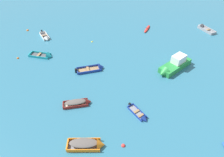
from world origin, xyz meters
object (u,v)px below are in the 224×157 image
kayak_red_back_row_center (147,29)px  mooring_buoy_between_boats_right (123,146)px  mooring_buoy_outer_edge (18,58)px  mooring_buoy_midfield (28,31)px  rowboat_orange_near_camera (90,144)px  rowboat_maroon_outer_left (80,102)px  rowboat_white_near_right (46,38)px  rowboat_turquoise_far_right (46,56)px  rowboat_deep_blue_distant_center (96,68)px  rowboat_deep_blue_back_row_right (141,116)px  motor_launch_green_far_back (174,66)px  mooring_buoy_between_boats_left (92,42)px  rowboat_grey_outer_right (203,28)px

kayak_red_back_row_center → mooring_buoy_between_boats_right: (-3.73, -26.23, -0.16)m
mooring_buoy_outer_edge → mooring_buoy_midfield: bearing=103.7°
rowboat_orange_near_camera → mooring_buoy_between_boats_right: 3.38m
mooring_buoy_midfield → rowboat_maroon_outer_left: bearing=-52.3°
rowboat_white_near_right → rowboat_turquoise_far_right: bearing=-70.7°
rowboat_deep_blue_distant_center → mooring_buoy_midfield: rowboat_deep_blue_distant_center is taller
rowboat_deep_blue_distant_center → mooring_buoy_between_boats_right: bearing=-69.9°
rowboat_deep_blue_back_row_right → motor_launch_green_far_back: motor_launch_green_far_back is taller
motor_launch_green_far_back → mooring_buoy_outer_edge: (-24.44, 0.86, -0.64)m
motor_launch_green_far_back → mooring_buoy_between_boats_left: size_ratio=17.58×
mooring_buoy_outer_edge → mooring_buoy_midfield: size_ratio=0.88×
rowboat_grey_outer_right → mooring_buoy_between_boats_right: size_ratio=9.99×
rowboat_turquoise_far_right → rowboat_grey_outer_right: 30.62m
kayak_red_back_row_center → mooring_buoy_between_boats_left: kayak_red_back_row_center is taller
rowboat_white_near_right → mooring_buoy_between_boats_right: 25.88m
kayak_red_back_row_center → rowboat_maroon_outer_left: 22.90m
rowboat_deep_blue_back_row_right → kayak_red_back_row_center: (1.81, 22.38, 0.03)m
rowboat_deep_blue_back_row_right → rowboat_maroon_outer_left: size_ratio=0.79×
rowboat_grey_outer_right → mooring_buoy_outer_edge: (-32.39, -13.23, -0.22)m
rowboat_grey_outer_right → rowboat_maroon_outer_left: bearing=-132.5°
rowboat_turquoise_far_right → mooring_buoy_between_boats_right: 19.98m
rowboat_grey_outer_right → rowboat_orange_near_camera: bearing=-123.2°
rowboat_turquoise_far_right → rowboat_orange_near_camera: 18.22m
rowboat_grey_outer_right → rowboat_turquoise_far_right: bearing=-156.0°
rowboat_orange_near_camera → rowboat_maroon_outer_left: (-2.15, 5.59, -0.05)m
rowboat_maroon_outer_left → mooring_buoy_midfield: size_ratio=8.24×
rowboat_orange_near_camera → rowboat_maroon_outer_left: 5.99m
mooring_buoy_between_boats_right → rowboat_turquoise_far_right: bearing=131.0°
motor_launch_green_far_back → rowboat_deep_blue_distant_center: size_ratio=1.30×
rowboat_maroon_outer_left → rowboat_deep_blue_distant_center: bearing=82.6°
rowboat_grey_outer_right → rowboat_deep_blue_distant_center: size_ratio=0.96×
rowboat_deep_blue_back_row_right → mooring_buoy_between_boats_left: 18.61m
rowboat_maroon_outer_left → mooring_buoy_outer_edge: rowboat_maroon_outer_left is taller
rowboat_grey_outer_right → rowboat_deep_blue_distant_center: 24.58m
rowboat_deep_blue_back_row_right → mooring_buoy_between_boats_right: 4.30m
mooring_buoy_outer_edge → rowboat_orange_near_camera: bearing=-45.8°
mooring_buoy_midfield → mooring_buoy_between_boats_left: bearing=-14.2°
kayak_red_back_row_center → mooring_buoy_between_boats_left: bearing=-150.5°
rowboat_turquoise_far_right → mooring_buoy_midfield: size_ratio=9.27×
rowboat_deep_blue_distant_center → mooring_buoy_midfield: size_ratio=9.96×
motor_launch_green_far_back → rowboat_maroon_outer_left: 14.85m
rowboat_maroon_outer_left → mooring_buoy_midfield: (-14.36, 18.59, -0.30)m
kayak_red_back_row_center → motor_launch_green_far_back: 13.21m
rowboat_deep_blue_back_row_right → rowboat_maroon_outer_left: 7.56m
kayak_red_back_row_center → mooring_buoy_between_boats_right: kayak_red_back_row_center is taller
rowboat_deep_blue_back_row_right → rowboat_deep_blue_distant_center: rowboat_deep_blue_distant_center is taller
rowboat_orange_near_camera → mooring_buoy_outer_edge: (-14.17, 14.59, -0.35)m
rowboat_deep_blue_back_row_right → mooring_buoy_between_boats_left: rowboat_deep_blue_back_row_right is taller
rowboat_white_near_right → rowboat_grey_outer_right: bearing=12.3°
rowboat_deep_blue_back_row_right → mooring_buoy_midfield: size_ratio=6.53×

